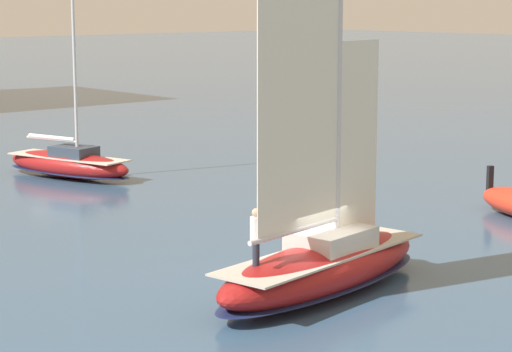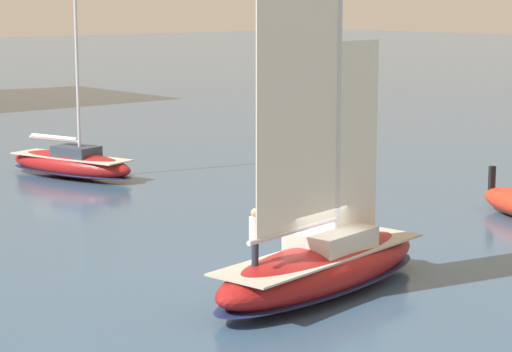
{
  "view_description": "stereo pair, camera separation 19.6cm",
  "coord_description": "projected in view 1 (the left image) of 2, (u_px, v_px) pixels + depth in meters",
  "views": [
    {
      "loc": [
        -20.55,
        -20.39,
        8.66
      ],
      "look_at": [
        0.0,
        3.0,
        3.17
      ],
      "focal_mm": 70.0,
      "sensor_mm": 36.0,
      "label": 1
    },
    {
      "loc": [
        -20.4,
        -20.51,
        8.66
      ],
      "look_at": [
        0.0,
        3.0,
        3.17
      ],
      "focal_mm": 70.0,
      "sensor_mm": 36.0,
      "label": 2
    }
  ],
  "objects": [
    {
      "name": "sailboat_moored_near_marina",
      "position": [
        69.0,
        163.0,
        49.36
      ],
      "size": [
        4.09,
        7.99,
        10.58
      ],
      "color": "maroon",
      "rests_on": "ground"
    },
    {
      "name": "sailboat_main",
      "position": [
        322.0,
        260.0,
        29.78
      ],
      "size": [
        9.44,
        3.92,
        12.58
      ],
      "color": "maroon",
      "rests_on": "ground"
    },
    {
      "name": "ground_plane",
      "position": [
        322.0,
        293.0,
        29.94
      ],
      "size": [
        400.0,
        400.0,
        0.0
      ],
      "primitive_type": "plane",
      "color": "#385675"
    }
  ]
}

